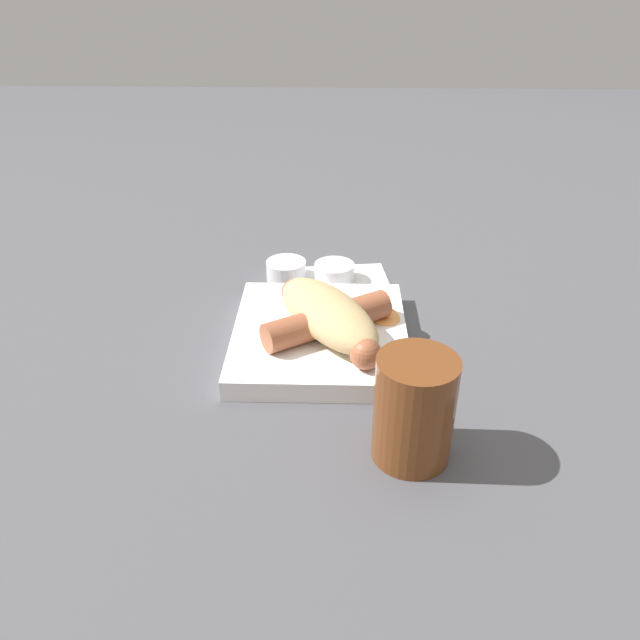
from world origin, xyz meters
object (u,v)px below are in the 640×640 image
(sausage, at_px, (328,321))
(condiment_cup_near, at_px, (334,274))
(food_tray, at_px, (320,336))
(bread_roll, at_px, (328,314))
(condiment_cup_far, at_px, (286,271))
(drink_glass, at_px, (414,409))

(sausage, height_order, condiment_cup_near, sausage)
(sausage, bearing_deg, food_tray, 36.93)
(bread_roll, xyz_separation_m, condiment_cup_far, (0.17, 0.06, -0.03))
(sausage, xyz_separation_m, condiment_cup_far, (0.17, 0.06, -0.03))
(food_tray, xyz_separation_m, condiment_cup_near, (0.16, -0.02, 0.00))
(food_tray, bearing_deg, bread_roll, -128.98)
(food_tray, xyz_separation_m, bread_roll, (-0.01, -0.01, 0.03))
(food_tray, xyz_separation_m, condiment_cup_far, (0.16, 0.05, 0.00))
(bread_roll, bearing_deg, sausage, 174.72)
(condiment_cup_near, height_order, drink_glass, drink_glass)
(condiment_cup_near, bearing_deg, food_tray, 174.45)
(food_tray, height_order, sausage, sausage)
(condiment_cup_far, height_order, drink_glass, drink_glass)
(food_tray, relative_size, bread_roll, 1.18)
(bread_roll, xyz_separation_m, drink_glass, (-0.17, -0.08, 0.01))
(food_tray, relative_size, condiment_cup_far, 3.94)
(sausage, height_order, drink_glass, drink_glass)
(bread_roll, bearing_deg, condiment_cup_near, -2.13)
(food_tray, relative_size, condiment_cup_near, 3.94)
(food_tray, bearing_deg, condiment_cup_near, -5.55)
(drink_glass, bearing_deg, sausage, 25.20)
(food_tray, height_order, drink_glass, drink_glass)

